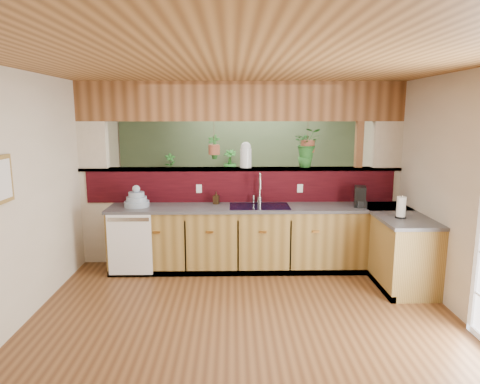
{
  "coord_description": "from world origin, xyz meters",
  "views": [
    {
      "loc": [
        -0.13,
        -4.77,
        2.15
      ],
      "look_at": [
        -0.02,
        0.7,
        1.15
      ],
      "focal_mm": 32.0,
      "sensor_mm": 36.0,
      "label": 1
    }
  ],
  "objects_px": {
    "coffee_maker": "(360,197)",
    "glass_jar": "(246,155)",
    "shelving_console": "(202,202)",
    "faucet": "(259,187)",
    "paper_towel": "(401,208)",
    "dish_stack": "(137,200)",
    "soap_dispenser": "(216,198)"
  },
  "relations": [
    {
      "from": "coffee_maker",
      "to": "glass_jar",
      "type": "distance_m",
      "value": 1.7
    },
    {
      "from": "glass_jar",
      "to": "shelving_console",
      "type": "height_order",
      "value": "glass_jar"
    },
    {
      "from": "faucet",
      "to": "paper_towel",
      "type": "bearing_deg",
      "value": -27.14
    },
    {
      "from": "dish_stack",
      "to": "shelving_console",
      "type": "distance_m",
      "value": 2.43
    },
    {
      "from": "coffee_maker",
      "to": "soap_dispenser",
      "type": "bearing_deg",
      "value": -171.76
    },
    {
      "from": "paper_towel",
      "to": "coffee_maker",
      "type": "bearing_deg",
      "value": 114.85
    },
    {
      "from": "paper_towel",
      "to": "glass_jar",
      "type": "height_order",
      "value": "glass_jar"
    },
    {
      "from": "dish_stack",
      "to": "soap_dispenser",
      "type": "relative_size",
      "value": 1.92
    },
    {
      "from": "faucet",
      "to": "dish_stack",
      "type": "distance_m",
      "value": 1.71
    },
    {
      "from": "dish_stack",
      "to": "shelving_console",
      "type": "xyz_separation_m",
      "value": [
        0.72,
        2.27,
        -0.49
      ]
    },
    {
      "from": "faucet",
      "to": "glass_jar",
      "type": "height_order",
      "value": "glass_jar"
    },
    {
      "from": "faucet",
      "to": "paper_towel",
      "type": "xyz_separation_m",
      "value": [
        1.68,
        -0.86,
        -0.11
      ]
    },
    {
      "from": "soap_dispenser",
      "to": "dish_stack",
      "type": "bearing_deg",
      "value": -171.73
    },
    {
      "from": "coffee_maker",
      "to": "shelving_console",
      "type": "xyz_separation_m",
      "value": [
        -2.34,
        2.32,
        -0.53
      ]
    },
    {
      "from": "glass_jar",
      "to": "faucet",
      "type": "bearing_deg",
      "value": -49.34
    },
    {
      "from": "glass_jar",
      "to": "coffee_maker",
      "type": "bearing_deg",
      "value": -14.96
    },
    {
      "from": "dish_stack",
      "to": "glass_jar",
      "type": "relative_size",
      "value": 0.92
    },
    {
      "from": "faucet",
      "to": "dish_stack",
      "type": "height_order",
      "value": "faucet"
    },
    {
      "from": "shelving_console",
      "to": "faucet",
      "type": "bearing_deg",
      "value": -71.65
    },
    {
      "from": "soap_dispenser",
      "to": "glass_jar",
      "type": "bearing_deg",
      "value": 26.14
    },
    {
      "from": "coffee_maker",
      "to": "shelving_console",
      "type": "distance_m",
      "value": 3.33
    },
    {
      "from": "soap_dispenser",
      "to": "coffee_maker",
      "type": "bearing_deg",
      "value": -6.01
    },
    {
      "from": "coffee_maker",
      "to": "shelving_console",
      "type": "relative_size",
      "value": 0.17
    },
    {
      "from": "glass_jar",
      "to": "dish_stack",
      "type": "bearing_deg",
      "value": -166.38
    },
    {
      "from": "soap_dispenser",
      "to": "shelving_console",
      "type": "height_order",
      "value": "soap_dispenser"
    },
    {
      "from": "paper_towel",
      "to": "glass_jar",
      "type": "bearing_deg",
      "value": 149.97
    },
    {
      "from": "glass_jar",
      "to": "shelving_console",
      "type": "bearing_deg",
      "value": 112.36
    },
    {
      "from": "soap_dispenser",
      "to": "glass_jar",
      "type": "xyz_separation_m",
      "value": [
        0.42,
        0.21,
        0.59
      ]
    },
    {
      "from": "paper_towel",
      "to": "shelving_console",
      "type": "xyz_separation_m",
      "value": [
        -2.64,
        2.98,
        -0.53
      ]
    },
    {
      "from": "paper_towel",
      "to": "glass_jar",
      "type": "relative_size",
      "value": 0.76
    },
    {
      "from": "soap_dispenser",
      "to": "glass_jar",
      "type": "distance_m",
      "value": 0.75
    },
    {
      "from": "dish_stack",
      "to": "soap_dispenser",
      "type": "height_order",
      "value": "dish_stack"
    }
  ]
}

